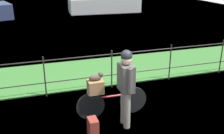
{
  "coord_description": "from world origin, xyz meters",
  "views": [
    {
      "loc": [
        -2.06,
        -4.62,
        3.2
      ],
      "look_at": [
        -0.22,
        1.17,
        0.9
      ],
      "focal_mm": 42.75,
      "sensor_mm": 36.0,
      "label": 1
    }
  ],
  "objects_px": {
    "backpack_on_paving": "(93,128)",
    "moored_boat_mid": "(104,0)",
    "bicycle_main": "(112,102)",
    "wooden_crate": "(95,87)",
    "cyclist_person": "(126,82)",
    "terrier_dog": "(96,77)"
  },
  "relations": [
    {
      "from": "wooden_crate",
      "to": "cyclist_person",
      "type": "distance_m",
      "value": 0.73
    },
    {
      "from": "backpack_on_paving",
      "to": "moored_boat_mid",
      "type": "bearing_deg",
      "value": -18.59
    },
    {
      "from": "cyclist_person",
      "to": "backpack_on_paving",
      "type": "distance_m",
      "value": 1.12
    },
    {
      "from": "bicycle_main",
      "to": "backpack_on_paving",
      "type": "distance_m",
      "value": 0.89
    },
    {
      "from": "backpack_on_paving",
      "to": "moored_boat_mid",
      "type": "xyz_separation_m",
      "value": [
        4.54,
        14.96,
        0.67
      ]
    },
    {
      "from": "terrier_dog",
      "to": "wooden_crate",
      "type": "bearing_deg",
      "value": 179.46
    },
    {
      "from": "cyclist_person",
      "to": "moored_boat_mid",
      "type": "height_order",
      "value": "moored_boat_mid"
    },
    {
      "from": "terrier_dog",
      "to": "cyclist_person",
      "type": "xyz_separation_m",
      "value": [
        0.5,
        -0.45,
        0.0
      ]
    },
    {
      "from": "terrier_dog",
      "to": "cyclist_person",
      "type": "height_order",
      "value": "cyclist_person"
    },
    {
      "from": "terrier_dog",
      "to": "backpack_on_paving",
      "type": "xyz_separation_m",
      "value": [
        -0.25,
        -0.66,
        -0.8
      ]
    },
    {
      "from": "backpack_on_paving",
      "to": "terrier_dog",
      "type": "bearing_deg",
      "value": -22.86
    },
    {
      "from": "bicycle_main",
      "to": "wooden_crate",
      "type": "distance_m",
      "value": 0.57
    },
    {
      "from": "wooden_crate",
      "to": "moored_boat_mid",
      "type": "xyz_separation_m",
      "value": [
        4.31,
        14.3,
        0.09
      ]
    },
    {
      "from": "terrier_dog",
      "to": "moored_boat_mid",
      "type": "xyz_separation_m",
      "value": [
        4.29,
        14.3,
        -0.13
      ]
    },
    {
      "from": "bicycle_main",
      "to": "backpack_on_paving",
      "type": "height_order",
      "value": "bicycle_main"
    },
    {
      "from": "bicycle_main",
      "to": "backpack_on_paving",
      "type": "bearing_deg",
      "value": -132.07
    },
    {
      "from": "moored_boat_mid",
      "to": "cyclist_person",
      "type": "bearing_deg",
      "value": -104.39
    },
    {
      "from": "wooden_crate",
      "to": "moored_boat_mid",
      "type": "relative_size",
      "value": 0.06
    },
    {
      "from": "wooden_crate",
      "to": "moored_boat_mid",
      "type": "distance_m",
      "value": 14.94
    },
    {
      "from": "wooden_crate",
      "to": "cyclist_person",
      "type": "xyz_separation_m",
      "value": [
        0.53,
        -0.45,
        0.23
      ]
    },
    {
      "from": "terrier_dog",
      "to": "moored_boat_mid",
      "type": "height_order",
      "value": "moored_boat_mid"
    },
    {
      "from": "wooden_crate",
      "to": "terrier_dog",
      "type": "height_order",
      "value": "terrier_dog"
    }
  ]
}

